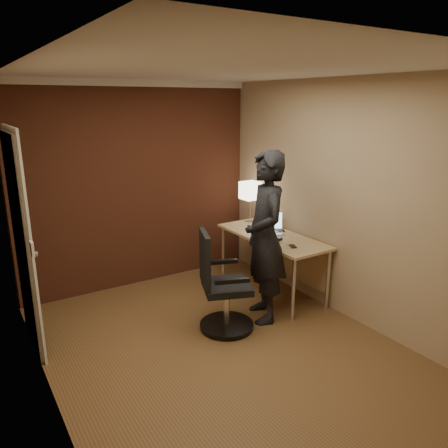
{
  "coord_description": "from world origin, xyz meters",
  "views": [
    {
      "loc": [
        -1.94,
        -3.07,
        2.26
      ],
      "look_at": [
        0.35,
        0.55,
        1.05
      ],
      "focal_mm": 35.0,
      "sensor_mm": 36.0,
      "label": 1
    }
  ],
  "objects_px": {
    "desk_lamp": "(250,191)",
    "person": "(265,238)",
    "phone": "(293,246)",
    "office_chair": "(220,288)",
    "mouse": "(277,239)",
    "laptop": "(269,226)",
    "desk": "(277,244)",
    "wallet": "(279,231)"
  },
  "relations": [
    {
      "from": "desk",
      "to": "desk_lamp",
      "type": "bearing_deg",
      "value": 87.19
    },
    {
      "from": "phone",
      "to": "wallet",
      "type": "bearing_deg",
      "value": 88.79
    },
    {
      "from": "phone",
      "to": "person",
      "type": "relative_size",
      "value": 0.06
    },
    {
      "from": "desk",
      "to": "laptop",
      "type": "height_order",
      "value": "laptop"
    },
    {
      "from": "desk_lamp",
      "to": "laptop",
      "type": "xyz_separation_m",
      "value": [
        -0.04,
        -0.46,
        -0.35
      ]
    },
    {
      "from": "wallet",
      "to": "person",
      "type": "distance_m",
      "value": 0.84
    },
    {
      "from": "desk",
      "to": "phone",
      "type": "relative_size",
      "value": 13.04
    },
    {
      "from": "phone",
      "to": "wallet",
      "type": "distance_m",
      "value": 0.59
    },
    {
      "from": "wallet",
      "to": "desk_lamp",
      "type": "bearing_deg",
      "value": 96.63
    },
    {
      "from": "phone",
      "to": "person",
      "type": "height_order",
      "value": "person"
    },
    {
      "from": "phone",
      "to": "mouse",
      "type": "bearing_deg",
      "value": 111.2
    },
    {
      "from": "desk",
      "to": "person",
      "type": "distance_m",
      "value": 0.77
    },
    {
      "from": "laptop",
      "to": "desk_lamp",
      "type": "bearing_deg",
      "value": 85.05
    },
    {
      "from": "desk_lamp",
      "to": "person",
      "type": "bearing_deg",
      "value": -118.28
    },
    {
      "from": "desk",
      "to": "desk_lamp",
      "type": "height_order",
      "value": "desk_lamp"
    },
    {
      "from": "wallet",
      "to": "office_chair",
      "type": "distance_m",
      "value": 1.3
    },
    {
      "from": "laptop",
      "to": "person",
      "type": "distance_m",
      "value": 0.81
    },
    {
      "from": "desk",
      "to": "phone",
      "type": "bearing_deg",
      "value": -108.26
    },
    {
      "from": "desk_lamp",
      "to": "person",
      "type": "relative_size",
      "value": 0.3
    },
    {
      "from": "laptop",
      "to": "office_chair",
      "type": "height_order",
      "value": "office_chair"
    },
    {
      "from": "mouse",
      "to": "office_chair",
      "type": "height_order",
      "value": "office_chair"
    },
    {
      "from": "phone",
      "to": "person",
      "type": "xyz_separation_m",
      "value": [
        -0.39,
        -0.0,
        0.16
      ]
    },
    {
      "from": "desk_lamp",
      "to": "mouse",
      "type": "relative_size",
      "value": 5.35
    },
    {
      "from": "mouse",
      "to": "office_chair",
      "type": "bearing_deg",
      "value": 176.23
    },
    {
      "from": "office_chair",
      "to": "desk",
      "type": "bearing_deg",
      "value": 22.29
    },
    {
      "from": "phone",
      "to": "office_chair",
      "type": "relative_size",
      "value": 0.11
    },
    {
      "from": "phone",
      "to": "person",
      "type": "distance_m",
      "value": 0.42
    },
    {
      "from": "desk",
      "to": "office_chair",
      "type": "height_order",
      "value": "office_chair"
    },
    {
      "from": "person",
      "to": "laptop",
      "type": "bearing_deg",
      "value": 159.51
    },
    {
      "from": "office_chair",
      "to": "person",
      "type": "bearing_deg",
      "value": -2.51
    },
    {
      "from": "office_chair",
      "to": "phone",
      "type": "bearing_deg",
      "value": -1.34
    },
    {
      "from": "desk_lamp",
      "to": "wallet",
      "type": "bearing_deg",
      "value": -83.37
    },
    {
      "from": "laptop",
      "to": "mouse",
      "type": "height_order",
      "value": "laptop"
    },
    {
      "from": "phone",
      "to": "person",
      "type": "bearing_deg",
      "value": -156.66
    },
    {
      "from": "phone",
      "to": "desk_lamp",
      "type": "bearing_deg",
      "value": 103.34
    },
    {
      "from": "wallet",
      "to": "person",
      "type": "relative_size",
      "value": 0.06
    },
    {
      "from": "laptop",
      "to": "office_chair",
      "type": "bearing_deg",
      "value": -151.51
    },
    {
      "from": "mouse",
      "to": "wallet",
      "type": "relative_size",
      "value": 0.91
    },
    {
      "from": "desk_lamp",
      "to": "office_chair",
      "type": "relative_size",
      "value": 0.52
    },
    {
      "from": "desk_lamp",
      "to": "mouse",
      "type": "distance_m",
      "value": 0.89
    },
    {
      "from": "mouse",
      "to": "person",
      "type": "distance_m",
      "value": 0.51
    },
    {
      "from": "mouse",
      "to": "phone",
      "type": "distance_m",
      "value": 0.28
    }
  ]
}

